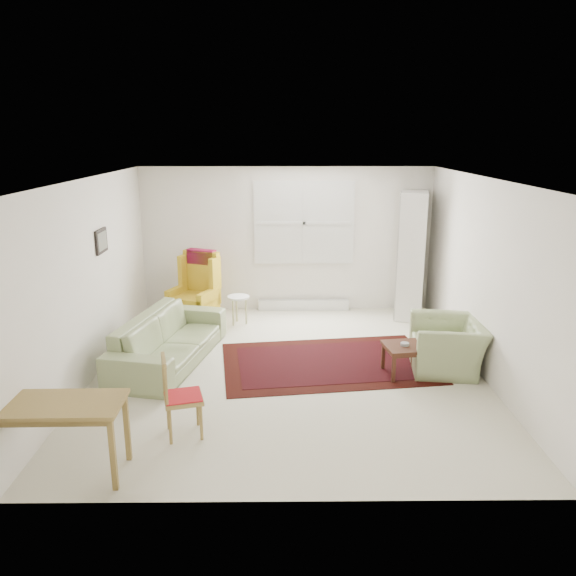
{
  "coord_description": "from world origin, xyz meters",
  "views": [
    {
      "loc": [
        -0.07,
        -6.87,
        3.01
      ],
      "look_at": [
        0.0,
        0.3,
        1.05
      ],
      "focal_mm": 35.0,
      "sensor_mm": 36.0,
      "label": 1
    }
  ],
  "objects_px": {
    "coffee_table": "(404,360)",
    "desk_chair": "(183,396)",
    "wingback_chair": "(193,287)",
    "armchair": "(448,340)",
    "cabinet": "(411,255)",
    "sofa": "(169,330)",
    "stool": "(239,310)",
    "desk": "(62,439)"
  },
  "relations": [
    {
      "from": "armchair",
      "to": "desk",
      "type": "xyz_separation_m",
      "value": [
        -4.17,
        -2.38,
        -0.04
      ]
    },
    {
      "from": "armchair",
      "to": "wingback_chair",
      "type": "relative_size",
      "value": 0.88
    },
    {
      "from": "wingback_chair",
      "to": "desk_chair",
      "type": "height_order",
      "value": "wingback_chair"
    },
    {
      "from": "wingback_chair",
      "to": "desk_chair",
      "type": "distance_m",
      "value": 3.71
    },
    {
      "from": "armchair",
      "to": "cabinet",
      "type": "xyz_separation_m",
      "value": [
        0.0,
        2.3,
        0.66
      ]
    },
    {
      "from": "armchair",
      "to": "coffee_table",
      "type": "xyz_separation_m",
      "value": [
        -0.61,
        -0.19,
        -0.2
      ]
    },
    {
      "from": "sofa",
      "to": "desk_chair",
      "type": "distance_m",
      "value": 2.01
    },
    {
      "from": "coffee_table",
      "to": "cabinet",
      "type": "height_order",
      "value": "cabinet"
    },
    {
      "from": "cabinet",
      "to": "desk",
      "type": "bearing_deg",
      "value": -118.19
    },
    {
      "from": "armchair",
      "to": "stool",
      "type": "relative_size",
      "value": 2.15
    },
    {
      "from": "sofa",
      "to": "coffee_table",
      "type": "height_order",
      "value": "sofa"
    },
    {
      "from": "coffee_table",
      "to": "desk",
      "type": "height_order",
      "value": "desk"
    },
    {
      "from": "armchair",
      "to": "cabinet",
      "type": "bearing_deg",
      "value": -173.21
    },
    {
      "from": "cabinet",
      "to": "desk_chair",
      "type": "xyz_separation_m",
      "value": [
        -3.19,
        -3.98,
        -0.62
      ]
    },
    {
      "from": "coffee_table",
      "to": "desk_chair",
      "type": "relative_size",
      "value": 0.57
    },
    {
      "from": "sofa",
      "to": "armchair",
      "type": "distance_m",
      "value": 3.72
    },
    {
      "from": "desk",
      "to": "stool",
      "type": "bearing_deg",
      "value": 73.3
    },
    {
      "from": "stool",
      "to": "desk",
      "type": "xyz_separation_m",
      "value": [
        -1.28,
        -4.25,
        0.12
      ]
    },
    {
      "from": "wingback_chair",
      "to": "stool",
      "type": "height_order",
      "value": "wingback_chair"
    },
    {
      "from": "desk",
      "to": "desk_chair",
      "type": "relative_size",
      "value": 1.31
    },
    {
      "from": "wingback_chair",
      "to": "desk",
      "type": "bearing_deg",
      "value": -73.86
    },
    {
      "from": "cabinet",
      "to": "stool",
      "type": "bearing_deg",
      "value": -158.06
    },
    {
      "from": "sofa",
      "to": "coffee_table",
      "type": "xyz_separation_m",
      "value": [
        3.11,
        -0.46,
        -0.25
      ]
    },
    {
      "from": "armchair",
      "to": "stool",
      "type": "height_order",
      "value": "armchair"
    },
    {
      "from": "desk",
      "to": "sofa",
      "type": "bearing_deg",
      "value": 80.23
    },
    {
      "from": "coffee_table",
      "to": "stool",
      "type": "height_order",
      "value": "stool"
    },
    {
      "from": "wingback_chair",
      "to": "stool",
      "type": "distance_m",
      "value": 0.84
    },
    {
      "from": "armchair",
      "to": "desk",
      "type": "bearing_deg",
      "value": -53.52
    },
    {
      "from": "sofa",
      "to": "wingback_chair",
      "type": "bearing_deg",
      "value": 9.96
    },
    {
      "from": "wingback_chair",
      "to": "desk_chair",
      "type": "xyz_separation_m",
      "value": [
        0.46,
        -3.68,
        -0.15
      ]
    },
    {
      "from": "armchair",
      "to": "desk",
      "type": "height_order",
      "value": "armchair"
    },
    {
      "from": "coffee_table",
      "to": "desk_chair",
      "type": "distance_m",
      "value": 2.99
    },
    {
      "from": "coffee_table",
      "to": "desk_chair",
      "type": "xyz_separation_m",
      "value": [
        -2.59,
        -1.48,
        0.23
      ]
    },
    {
      "from": "armchair",
      "to": "cabinet",
      "type": "distance_m",
      "value": 2.4
    },
    {
      "from": "sofa",
      "to": "desk",
      "type": "distance_m",
      "value": 2.69
    },
    {
      "from": "coffee_table",
      "to": "desk_chair",
      "type": "height_order",
      "value": "desk_chair"
    },
    {
      "from": "wingback_chair",
      "to": "armchair",
      "type": "bearing_deg",
      "value": -5.93
    },
    {
      "from": "armchair",
      "to": "coffee_table",
      "type": "relative_size",
      "value": 2.06
    },
    {
      "from": "armchair",
      "to": "coffee_table",
      "type": "distance_m",
      "value": 0.66
    },
    {
      "from": "sofa",
      "to": "wingback_chair",
      "type": "height_order",
      "value": "wingback_chair"
    },
    {
      "from": "armchair",
      "to": "wingback_chair",
      "type": "height_order",
      "value": "wingback_chair"
    },
    {
      "from": "coffee_table",
      "to": "desk_chair",
      "type": "bearing_deg",
      "value": -150.17
    }
  ]
}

